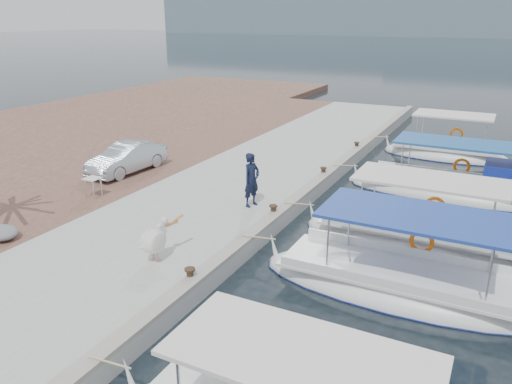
# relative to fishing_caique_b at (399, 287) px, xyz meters

# --- Properties ---
(ground) EXTENTS (400.00, 400.00, 0.00)m
(ground) POSITION_rel_fishing_caique_b_xyz_m (-4.36, 0.78, -0.12)
(ground) COLOR black
(ground) RESTS_ON ground
(concrete_quay) EXTENTS (6.00, 40.00, 0.50)m
(concrete_quay) POSITION_rel_fishing_caique_b_xyz_m (-7.36, 5.78, 0.13)
(concrete_quay) COLOR #A2A29D
(concrete_quay) RESTS_ON ground
(quay_curb) EXTENTS (0.44, 40.00, 0.12)m
(quay_curb) POSITION_rel_fishing_caique_b_xyz_m (-4.58, 5.78, 0.44)
(quay_curb) COLOR gray
(quay_curb) RESTS_ON concrete_quay
(cobblestone_strip) EXTENTS (4.00, 40.00, 0.50)m
(cobblestone_strip) POSITION_rel_fishing_caique_b_xyz_m (-12.36, 5.78, 0.13)
(cobblestone_strip) COLOR brown
(cobblestone_strip) RESTS_ON ground
(land_backing) EXTENTS (16.00, 60.00, 0.48)m
(land_backing) POSITION_rel_fishing_caique_b_xyz_m (-22.36, 5.78, 0.12)
(land_backing) COLOR brown
(land_backing) RESTS_ON ground
(fishing_caique_b) EXTENTS (7.55, 2.55, 2.83)m
(fishing_caique_b) POSITION_rel_fishing_caique_b_xyz_m (0.00, 0.00, 0.00)
(fishing_caique_b) COLOR white
(fishing_caique_b) RESTS_ON ground
(fishing_caique_c) EXTENTS (7.40, 2.24, 2.83)m
(fishing_caique_c) POSITION_rel_fishing_caique_b_xyz_m (-0.07, 3.11, 0.00)
(fishing_caique_c) COLOR white
(fishing_caique_c) RESTS_ON ground
(fishing_caique_d) EXTENTS (7.98, 2.29, 2.83)m
(fishing_caique_d) POSITION_rel_fishing_caique_b_xyz_m (0.33, 8.39, 0.06)
(fishing_caique_d) COLOR white
(fishing_caique_d) RESTS_ON ground
(fishing_caique_e) EXTENTS (6.26, 2.39, 2.83)m
(fishing_caique_e) POSITION_rel_fishing_caique_b_xyz_m (-0.64, 14.51, 0.00)
(fishing_caique_e) COLOR white
(fishing_caique_e) RESTS_ON ground
(mooring_bollards) EXTENTS (0.28, 20.28, 0.33)m
(mooring_bollards) POSITION_rel_fishing_caique_b_xyz_m (-4.71, 2.28, 0.57)
(mooring_bollards) COLOR black
(mooring_bollards) RESTS_ON concrete_quay
(pelican) EXTENTS (0.68, 1.51, 1.16)m
(pelican) POSITION_rel_fishing_caique_b_xyz_m (-6.17, -2.21, 0.97)
(pelican) COLOR tan
(pelican) RESTS_ON concrete_quay
(fisherman) EXTENTS (0.62, 0.79, 1.91)m
(fisherman) POSITION_rel_fishing_caique_b_xyz_m (-5.74, 2.68, 1.33)
(fisherman) COLOR black
(fisherman) RESTS_ON concrete_quay
(parked_car) EXTENTS (1.59, 3.87, 1.25)m
(parked_car) POSITION_rel_fishing_caique_b_xyz_m (-12.36, 3.87, 1.00)
(parked_car) COLOR #A4B2BC
(parked_car) RESTS_ON cobblestone_strip
(tarp_bundle) EXTENTS (1.10, 0.90, 0.40)m
(tarp_bundle) POSITION_rel_fishing_caique_b_xyz_m (-11.19, -3.22, 0.58)
(tarp_bundle) COLOR slate
(tarp_bundle) RESTS_ON cobblestone_strip
(folding_table) EXTENTS (0.55, 0.55, 0.73)m
(folding_table) POSITION_rel_fishing_caique_b_xyz_m (-11.39, 0.84, 0.90)
(folding_table) COLOR silver
(folding_table) RESTS_ON cobblestone_strip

